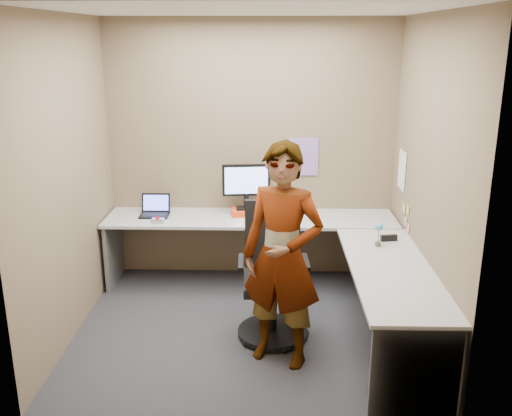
{
  "coord_description": "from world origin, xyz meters",
  "views": [
    {
      "loc": [
        0.2,
        -4.58,
        2.52
      ],
      "look_at": [
        0.08,
        0.25,
        1.05
      ],
      "focal_mm": 40.0,
      "sensor_mm": 36.0,
      "label": 1
    }
  ],
  "objects_px": {
    "person": "(282,256)",
    "desk": "(295,251)",
    "office_chair": "(273,283)",
    "monitor": "(246,183)"
  },
  "relations": [
    {
      "from": "person",
      "to": "desk",
      "type": "bearing_deg",
      "value": 103.69
    },
    {
      "from": "office_chair",
      "to": "person",
      "type": "height_order",
      "value": "person"
    },
    {
      "from": "monitor",
      "to": "person",
      "type": "distance_m",
      "value": 1.63
    },
    {
      "from": "monitor",
      "to": "person",
      "type": "height_order",
      "value": "person"
    },
    {
      "from": "office_chair",
      "to": "person",
      "type": "bearing_deg",
      "value": -82.96
    },
    {
      "from": "monitor",
      "to": "office_chair",
      "type": "height_order",
      "value": "monitor"
    },
    {
      "from": "desk",
      "to": "person",
      "type": "distance_m",
      "value": 0.94
    },
    {
      "from": "desk",
      "to": "monitor",
      "type": "relative_size",
      "value": 6.05
    },
    {
      "from": "desk",
      "to": "office_chair",
      "type": "relative_size",
      "value": 2.59
    },
    {
      "from": "monitor",
      "to": "desk",
      "type": "bearing_deg",
      "value": -61.57
    }
  ]
}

